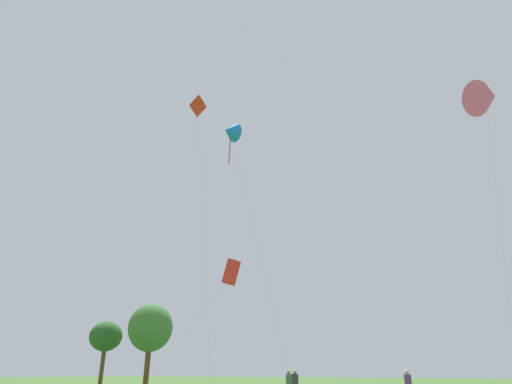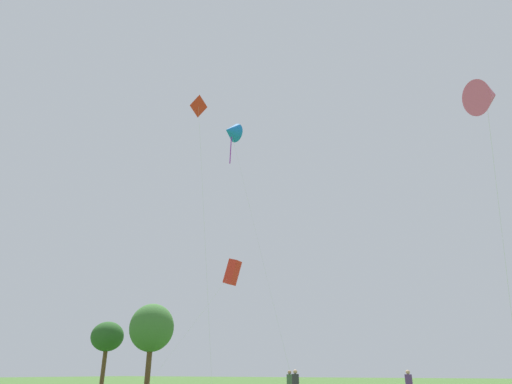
{
  "view_description": "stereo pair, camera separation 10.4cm",
  "coord_description": "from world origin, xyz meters",
  "px_view_note": "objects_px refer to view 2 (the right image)",
  "views": [
    {
      "loc": [
        13.23,
        -5.61,
        1.7
      ],
      "look_at": [
        2.6,
        12.23,
        10.27
      ],
      "focal_mm": 30.63,
      "sensor_mm": 36.0,
      "label": 1
    },
    {
      "loc": [
        13.32,
        -5.56,
        1.7
      ],
      "look_at": [
        2.6,
        12.23,
        10.27
      ],
      "focal_mm": 30.63,
      "sensor_mm": 36.0,
      "label": 2
    }
  ],
  "objects_px": {
    "person_standing_2": "(290,383)",
    "park_tree_0": "(152,328)",
    "kite_flying_2": "(199,110)",
    "park_tree_1": "(107,337)",
    "person_standing_1": "(296,384)",
    "kite_flying_3": "(232,272)",
    "kite_flying_0": "(486,96)",
    "person_standing_3": "(409,384)",
    "kite_flying_1": "(231,132)"
  },
  "relations": [
    {
      "from": "person_standing_2",
      "to": "park_tree_1",
      "type": "bearing_deg",
      "value": -0.15
    },
    {
      "from": "kite_flying_2",
      "to": "park_tree_0",
      "type": "relative_size",
      "value": 3.07
    },
    {
      "from": "person_standing_1",
      "to": "person_standing_2",
      "type": "relative_size",
      "value": 1.02
    },
    {
      "from": "kite_flying_0",
      "to": "park_tree_0",
      "type": "bearing_deg",
      "value": 164.85
    },
    {
      "from": "person_standing_2",
      "to": "person_standing_1",
      "type": "bearing_deg",
      "value": 131.12
    },
    {
      "from": "person_standing_3",
      "to": "park_tree_0",
      "type": "bearing_deg",
      "value": -73.13
    },
    {
      "from": "park_tree_0",
      "to": "park_tree_1",
      "type": "bearing_deg",
      "value": 178.03
    },
    {
      "from": "kite_flying_2",
      "to": "kite_flying_3",
      "type": "xyz_separation_m",
      "value": [
        -2.41,
        9.22,
        -12.16
      ]
    },
    {
      "from": "kite_flying_1",
      "to": "kite_flying_3",
      "type": "height_order",
      "value": "kite_flying_1"
    },
    {
      "from": "person_standing_2",
      "to": "kite_flying_0",
      "type": "bearing_deg",
      "value": 170.1
    },
    {
      "from": "kite_flying_0",
      "to": "kite_flying_3",
      "type": "xyz_separation_m",
      "value": [
        -23.65,
        11.33,
        -4.67
      ]
    },
    {
      "from": "person_standing_2",
      "to": "kite_flying_2",
      "type": "relative_size",
      "value": 0.08
    },
    {
      "from": "kite_flying_2",
      "to": "person_standing_2",
      "type": "bearing_deg",
      "value": 23.22
    },
    {
      "from": "kite_flying_0",
      "to": "park_tree_1",
      "type": "bearing_deg",
      "value": 166.97
    },
    {
      "from": "person_standing_1",
      "to": "person_standing_3",
      "type": "height_order",
      "value": "person_standing_1"
    },
    {
      "from": "person_standing_2",
      "to": "kite_flying_1",
      "type": "bearing_deg",
      "value": -22.65
    },
    {
      "from": "person_standing_1",
      "to": "kite_flying_3",
      "type": "distance_m",
      "value": 17.31
    },
    {
      "from": "person_standing_3",
      "to": "kite_flying_0",
      "type": "bearing_deg",
      "value": 78.73
    },
    {
      "from": "person_standing_3",
      "to": "kite_flying_2",
      "type": "distance_m",
      "value": 26.04
    },
    {
      "from": "kite_flying_1",
      "to": "kite_flying_2",
      "type": "xyz_separation_m",
      "value": [
        2.37,
        -8.38,
        -2.77
      ]
    },
    {
      "from": "kite_flying_0",
      "to": "kite_flying_1",
      "type": "xyz_separation_m",
      "value": [
        -23.61,
        10.49,
        10.25
      ]
    },
    {
      "from": "kite_flying_2",
      "to": "kite_flying_1",
      "type": "bearing_deg",
      "value": 105.78
    },
    {
      "from": "person_standing_3",
      "to": "park_tree_1",
      "type": "xyz_separation_m",
      "value": [
        -29.52,
        3.4,
        3.84
      ]
    },
    {
      "from": "person_standing_1",
      "to": "kite_flying_2",
      "type": "bearing_deg",
      "value": 62.65
    },
    {
      "from": "person_standing_2",
      "to": "kite_flying_1",
      "type": "height_order",
      "value": "kite_flying_1"
    },
    {
      "from": "kite_flying_2",
      "to": "park_tree_0",
      "type": "height_order",
      "value": "kite_flying_2"
    },
    {
      "from": "kite_flying_0",
      "to": "park_tree_1",
      "type": "relative_size",
      "value": 2.56
    },
    {
      "from": "kite_flying_1",
      "to": "kite_flying_3",
      "type": "xyz_separation_m",
      "value": [
        -0.04,
        0.84,
        -14.92
      ]
    },
    {
      "from": "person_standing_1",
      "to": "kite_flying_3",
      "type": "bearing_deg",
      "value": 23.62
    },
    {
      "from": "kite_flying_0",
      "to": "kite_flying_1",
      "type": "relative_size",
      "value": 0.61
    },
    {
      "from": "kite_flying_0",
      "to": "park_tree_0",
      "type": "distance_m",
      "value": 32.98
    },
    {
      "from": "park_tree_1",
      "to": "person_standing_3",
      "type": "bearing_deg",
      "value": -6.56
    },
    {
      "from": "kite_flying_3",
      "to": "park_tree_1",
      "type": "relative_size",
      "value": 1.85
    },
    {
      "from": "person_standing_3",
      "to": "park_tree_0",
      "type": "height_order",
      "value": "park_tree_0"
    },
    {
      "from": "person_standing_2",
      "to": "kite_flying_2",
      "type": "xyz_separation_m",
      "value": [
        -6.64,
        -2.85,
        21.59
      ]
    },
    {
      "from": "person_standing_2",
      "to": "park_tree_0",
      "type": "xyz_separation_m",
      "value": [
        -15.83,
        3.27,
        4.42
      ]
    },
    {
      "from": "person_standing_3",
      "to": "kite_flying_2",
      "type": "bearing_deg",
      "value": -53.75
    },
    {
      "from": "kite_flying_1",
      "to": "kite_flying_2",
      "type": "relative_size",
      "value": 1.13
    },
    {
      "from": "person_standing_2",
      "to": "park_tree_1",
      "type": "height_order",
      "value": "park_tree_1"
    },
    {
      "from": "kite_flying_2",
      "to": "park_tree_1",
      "type": "bearing_deg",
      "value": 157.46
    },
    {
      "from": "person_standing_1",
      "to": "park_tree_1",
      "type": "bearing_deg",
      "value": 48.91
    },
    {
      "from": "kite_flying_3",
      "to": "person_standing_2",
      "type": "bearing_deg",
      "value": -35.15
    },
    {
      "from": "kite_flying_3",
      "to": "kite_flying_0",
      "type": "bearing_deg",
      "value": -25.61
    },
    {
      "from": "person_standing_2",
      "to": "kite_flying_2",
      "type": "distance_m",
      "value": 22.77
    },
    {
      "from": "park_tree_1",
      "to": "kite_flying_2",
      "type": "bearing_deg",
      "value": -22.54
    },
    {
      "from": "person_standing_3",
      "to": "kite_flying_1",
      "type": "relative_size",
      "value": 0.07
    },
    {
      "from": "park_tree_1",
      "to": "park_tree_0",
      "type": "bearing_deg",
      "value": -1.97
    },
    {
      "from": "kite_flying_1",
      "to": "person_standing_1",
      "type": "bearing_deg",
      "value": -38.21
    },
    {
      "from": "kite_flying_0",
      "to": "park_tree_1",
      "type": "xyz_separation_m",
      "value": [
        -36.5,
        8.45,
        -10.26
      ]
    },
    {
      "from": "kite_flying_0",
      "to": "kite_flying_3",
      "type": "height_order",
      "value": "kite_flying_0"
    }
  ]
}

